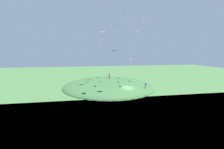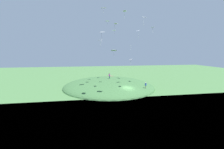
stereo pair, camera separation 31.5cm
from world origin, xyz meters
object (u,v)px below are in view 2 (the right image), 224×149
(kite_6, at_px, (131,60))
(kite_4, at_px, (130,46))
(mooring_post, at_px, (124,96))
(kite_2, at_px, (114,50))
(kite_0, at_px, (138,31))
(kite_12, at_px, (100,41))
(kite_9, at_px, (114,30))
(kite_3, at_px, (125,11))
(person_near_shore, at_px, (146,85))
(person_with_child, at_px, (109,75))
(kite_11, at_px, (104,8))
(kite_7, at_px, (107,21))
(kite_1, at_px, (144,18))
(kite_10, at_px, (153,27))
(kite_8, at_px, (116,24))
(kite_5, at_px, (102,33))

(kite_6, bearing_deg, kite_4, -15.82)
(kite_6, height_order, mooring_post, kite_6)
(kite_2, distance_m, mooring_post, 10.93)
(kite_0, distance_m, kite_12, 11.72)
(kite_9, xyz_separation_m, kite_12, (-5.62, 4.68, -3.32))
(kite_3, bearing_deg, mooring_post, 165.72)
(kite_2, bearing_deg, person_near_shore, -59.74)
(kite_4, bearing_deg, person_with_child, 70.14)
(kite_11, bearing_deg, kite_2, -157.02)
(kite_7, relative_size, mooring_post, 1.47)
(kite_11, bearing_deg, kite_7, -14.75)
(kite_1, height_order, kite_12, kite_1)
(kite_6, xyz_separation_m, kite_7, (7.01, 4.53, 9.84))
(kite_6, xyz_separation_m, kite_12, (4.87, 6.73, 4.65))
(kite_4, relative_size, kite_10, 1.00)
(kite_8, bearing_deg, person_near_shore, -67.47)
(kite_1, xyz_separation_m, mooring_post, (-2.24, 5.21, -18.10))
(kite_4, bearing_deg, kite_5, 145.30)
(person_near_shore, bearing_deg, kite_9, 60.91)
(kite_3, bearing_deg, kite_5, 133.91)
(kite_1, bearing_deg, mooring_post, 113.27)
(kite_6, distance_m, kite_8, 8.87)
(kite_9, height_order, kite_11, kite_11)
(kite_9, bearing_deg, kite_6, -168.92)
(kite_4, bearing_deg, kite_9, 87.41)
(kite_8, height_order, kite_11, kite_11)
(kite_12, bearing_deg, kite_1, -113.12)
(kite_2, distance_m, kite_3, 10.77)
(kite_2, relative_size, kite_6, 1.26)
(kite_5, bearing_deg, kite_6, -58.66)
(kite_2, xyz_separation_m, kite_8, (1.91, -0.75, 5.71))
(kite_5, height_order, kite_6, kite_5)
(kite_7, height_order, kite_9, kite_7)
(kite_5, bearing_deg, kite_10, -62.49)
(person_near_shore, height_order, kite_3, kite_3)
(kite_3, height_order, kite_12, kite_3)
(kite_9, bearing_deg, mooring_post, -179.83)
(kite_1, xyz_separation_m, kite_2, (-4.00, 7.90, -7.65))
(kite_1, bearing_deg, kite_2, 116.87)
(kite_4, xyz_separation_m, kite_12, (-5.39, 9.64, 1.04))
(kite_0, xyz_separation_m, kite_11, (-7.36, 10.55, 3.84))
(kite_6, bearing_deg, kite_5, 121.34)
(kite_6, bearing_deg, person_with_child, 13.99)
(person_with_child, distance_m, kite_0, 15.63)
(person_with_child, bearing_deg, kite_9, -43.20)
(kite_5, height_order, kite_12, kite_5)
(kite_6, relative_size, mooring_post, 1.24)
(person_near_shore, relative_size, kite_0, 0.71)
(kite_0, bearing_deg, mooring_post, 146.05)
(kite_6, xyz_separation_m, kite_10, (2.73, -6.48, 7.91))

